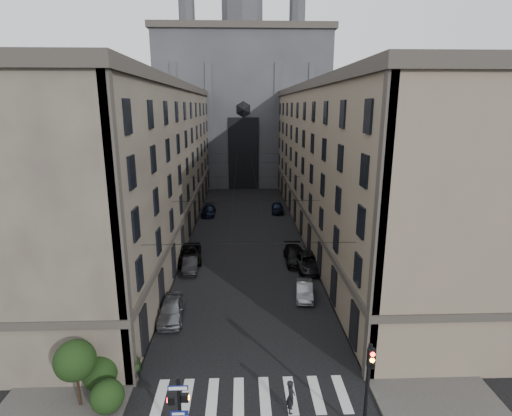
{
  "coord_description": "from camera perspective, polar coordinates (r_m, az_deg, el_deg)",
  "views": [
    {
      "loc": [
        -0.47,
        -14.53,
        16.21
      ],
      "look_at": [
        0.5,
        11.82,
        9.42
      ],
      "focal_mm": 28.0,
      "sensor_mm": 36.0,
      "label": 1
    }
  ],
  "objects": [
    {
      "name": "traffic_light_right",
      "position": [
        21.78,
        15.75,
        -22.57
      ],
      "size": [
        0.34,
        0.5,
        5.2
      ],
      "color": "black",
      "rests_on": "ground"
    },
    {
      "name": "sidewalk_left",
      "position": [
        53.98,
        -12.75,
        -3.33
      ],
      "size": [
        7.0,
        80.0,
        0.15
      ],
      "primitive_type": "cube",
      "color": "#383533",
      "rests_on": "ground"
    },
    {
      "name": "gothic_tower",
      "position": [
        89.5,
        -1.89,
        15.44
      ],
      "size": [
        35.0,
        23.0,
        58.0
      ],
      "color": "#2D2D33",
      "rests_on": "ground"
    },
    {
      "name": "building_left",
      "position": [
        52.61,
        -16.48,
        6.35
      ],
      "size": [
        13.6,
        60.6,
        18.85
      ],
      "color": "#473E36",
      "rests_on": "ground"
    },
    {
      "name": "tram_wires",
      "position": [
        50.96,
        -1.56,
        4.3
      ],
      "size": [
        14.0,
        60.0,
        0.43
      ],
      "color": "black",
      "rests_on": "ground"
    },
    {
      "name": "car_left_near",
      "position": [
        32.74,
        -11.99,
        -13.96
      ],
      "size": [
        2.17,
        4.87,
        1.63
      ],
      "primitive_type": "imported",
      "rotation": [
        0.0,
        0.0,
        0.05
      ],
      "color": "slate",
      "rests_on": "ground"
    },
    {
      "name": "shrub_cluster",
      "position": [
        25.64,
        -21.99,
        -20.95
      ],
      "size": [
        3.9,
        4.4,
        3.9
      ],
      "color": "black",
      "rests_on": "sidewalk_left"
    },
    {
      "name": "car_left_midnear",
      "position": [
        41.12,
        -9.35,
        -7.93
      ],
      "size": [
        1.74,
        4.32,
        1.4
      ],
      "primitive_type": "imported",
      "rotation": [
        0.0,
        0.0,
        0.06
      ],
      "color": "black",
      "rests_on": "ground"
    },
    {
      "name": "car_left_far",
      "position": [
        61.09,
        -6.8,
        -0.37
      ],
      "size": [
        2.04,
        4.92,
        1.42
      ],
      "primitive_type": "imported",
      "rotation": [
        0.0,
        0.0,
        -0.01
      ],
      "color": "black",
      "rests_on": "ground"
    },
    {
      "name": "car_right_far",
      "position": [
        62.2,
        3.09,
        0.03
      ],
      "size": [
        2.04,
        4.54,
        1.51
      ],
      "primitive_type": "imported",
      "rotation": [
        0.0,
        0.0,
        -0.06
      ],
      "color": "black",
      "rests_on": "ground"
    },
    {
      "name": "pedestrian_signal_left",
      "position": [
        21.43,
        -10.9,
        -26.28
      ],
      "size": [
        1.02,
        0.38,
        4.0
      ],
      "color": "black",
      "rests_on": "ground"
    },
    {
      "name": "sidewalk_right",
      "position": [
        54.16,
        9.68,
        -3.11
      ],
      "size": [
        7.0,
        80.0,
        0.15
      ],
      "primitive_type": "cube",
      "color": "#383533",
      "rests_on": "ground"
    },
    {
      "name": "car_right_near",
      "position": [
        35.59,
        6.94,
        -11.59
      ],
      "size": [
        1.87,
        4.15,
        1.32
      ],
      "primitive_type": "imported",
      "rotation": [
        0.0,
        0.0,
        -0.12
      ],
      "color": "gray",
      "rests_on": "ground"
    },
    {
      "name": "building_right",
      "position": [
        52.86,
        13.25,
        6.59
      ],
      "size": [
        13.6,
        60.6,
        18.85
      ],
      "color": "brown",
      "rests_on": "ground"
    },
    {
      "name": "pedestrian",
      "position": [
        23.91,
        4.98,
        -25.24
      ],
      "size": [
        0.5,
        0.73,
        1.93
      ],
      "primitive_type": "imported",
      "rotation": [
        0.0,
        0.0,
        1.52
      ],
      "color": "black",
      "rests_on": "ground"
    },
    {
      "name": "car_right_midnear",
      "position": [
        41.32,
        7.39,
        -7.64
      ],
      "size": [
        3.08,
        5.74,
        1.53
      ],
      "primitive_type": "imported",
      "rotation": [
        0.0,
        0.0,
        0.1
      ],
      "color": "black",
      "rests_on": "ground"
    },
    {
      "name": "zebra_crossing",
      "position": [
        25.38,
        -0.63,
        -25.25
      ],
      "size": [
        11.0,
        3.2,
        0.01
      ],
      "primitive_type": "cube",
      "color": "beige",
      "rests_on": "ground"
    },
    {
      "name": "car_right_midfar",
      "position": [
        42.85,
        5.61,
        -6.76
      ],
      "size": [
        2.17,
        5.3,
        1.53
      ],
      "primitive_type": "imported",
      "rotation": [
        0.0,
        0.0,
        0.0
      ],
      "color": "black",
      "rests_on": "ground"
    },
    {
      "name": "car_left_midfar",
      "position": [
        43.6,
        -9.59,
        -6.46
      ],
      "size": [
        3.32,
        6.09,
        1.62
      ],
      "primitive_type": "imported",
      "rotation": [
        0.0,
        0.0,
        0.11
      ],
      "color": "black",
      "rests_on": "ground"
    }
  ]
}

